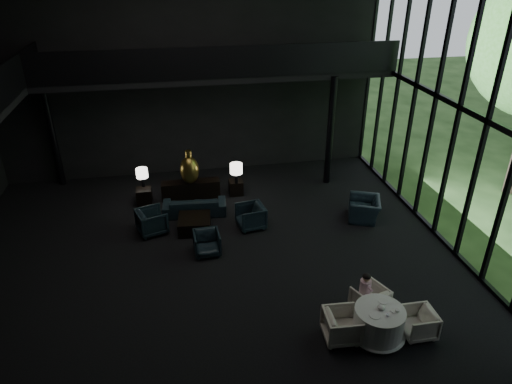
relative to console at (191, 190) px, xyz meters
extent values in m
cube|color=black|center=(0.31, -3.67, -0.32)|extent=(14.00, 12.00, 0.02)
cube|color=black|center=(0.31, 2.33, 3.68)|extent=(14.00, 0.04, 8.00)
cube|color=black|center=(0.31, -9.67, 3.68)|extent=(14.00, 0.04, 8.00)
cube|color=black|center=(1.31, 1.33, 3.68)|extent=(12.00, 2.00, 0.25)
cube|color=black|center=(1.31, 0.33, 4.28)|extent=(12.00, 0.06, 1.00)
cylinder|color=black|center=(-4.69, 2.03, 1.68)|extent=(0.24, 0.24, 4.00)
cylinder|color=black|center=(5.11, 0.33, 1.68)|extent=(0.24, 0.24, 4.00)
cube|color=black|center=(0.00, 0.00, 0.00)|extent=(2.02, 0.46, 0.64)
ellipsoid|color=#AD7A2B|center=(0.00, -0.14, 0.82)|extent=(0.64, 0.64, 1.00)
cylinder|color=#AD7A2B|center=(0.00, -0.14, 1.42)|extent=(0.22, 0.22, 0.20)
cube|color=black|center=(-1.60, -0.12, -0.04)|extent=(0.51, 0.51, 0.56)
cylinder|color=black|center=(-1.60, 0.07, 0.41)|extent=(0.12, 0.12, 0.35)
cylinder|color=white|center=(-1.60, 0.07, 0.75)|extent=(0.40, 0.40, 0.32)
cube|color=black|center=(1.60, -0.01, -0.06)|extent=(0.48, 0.48, 0.53)
cylinder|color=black|center=(1.60, -0.19, 0.40)|extent=(0.13, 0.13, 0.38)
cylinder|color=white|center=(1.60, -0.19, 0.76)|extent=(0.44, 0.44, 0.35)
imported|color=black|center=(0.05, -1.13, 0.08)|extent=(2.08, 0.75, 0.80)
imported|color=black|center=(-1.31, -2.05, 0.14)|extent=(1.08, 1.12, 0.93)
imported|color=black|center=(1.73, -2.31, 0.13)|extent=(0.93, 0.98, 0.90)
imported|color=black|center=(0.25, -3.49, 0.04)|extent=(0.73, 0.69, 0.73)
imported|color=black|center=(5.44, -2.46, 0.16)|extent=(1.06, 1.29, 0.96)
cube|color=black|center=(-0.02, -2.16, -0.10)|extent=(1.07, 1.07, 0.44)
cylinder|color=white|center=(3.72, -7.41, 0.05)|extent=(1.11, 1.11, 0.75)
cone|color=white|center=(3.72, -7.41, -0.27)|extent=(1.26, 1.26, 0.10)
imported|color=beige|center=(3.86, -6.60, 0.04)|extent=(0.89, 0.87, 0.71)
imported|color=#B1AB9A|center=(4.62, -7.52, 0.01)|extent=(0.61, 0.65, 0.67)
imported|color=#B8AB98|center=(2.89, -7.33, 0.07)|extent=(0.77, 0.81, 0.79)
cylinder|color=#C3869D|center=(3.76, -6.49, 0.32)|extent=(0.27, 0.27, 0.38)
sphere|color=#D8A884|center=(3.76, -6.49, 0.61)|extent=(0.19, 0.19, 0.19)
ellipsoid|color=black|center=(3.76, -6.49, 0.64)|extent=(0.20, 0.20, 0.13)
cylinder|color=white|center=(3.53, -7.55, 0.44)|extent=(0.32, 0.32, 0.02)
cylinder|color=white|center=(3.89, -7.16, 0.44)|extent=(0.24, 0.24, 0.01)
cylinder|color=white|center=(4.00, -7.49, 0.43)|extent=(0.19, 0.19, 0.01)
cylinder|color=white|center=(4.05, -7.52, 0.47)|extent=(0.09, 0.09, 0.07)
ellipsoid|color=white|center=(3.74, -7.37, 0.47)|extent=(0.18, 0.18, 0.09)
cylinder|color=#99999E|center=(3.78, -7.62, 0.46)|extent=(0.06, 0.06, 0.06)
camera|label=1|loc=(-0.37, -14.42, 7.33)|focal=32.00mm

